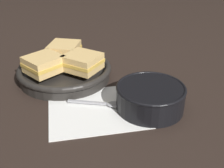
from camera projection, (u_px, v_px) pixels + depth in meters
name	position (u px, v px, depth m)	size (l,w,h in m)	color
ground_plane	(100.00, 105.00, 0.72)	(4.00, 4.00, 0.00)	black
napkin	(99.00, 108.00, 0.71)	(0.27, 0.24, 0.00)	white
soup_bowl	(150.00, 96.00, 0.69)	(0.17, 0.17, 0.06)	black
spoon	(108.00, 104.00, 0.71)	(0.14, 0.08, 0.01)	#9E9EA3
skillet	(65.00, 72.00, 0.85)	(0.28, 0.40, 0.04)	black
sandwich_near_left	(64.00, 51.00, 0.88)	(0.12, 0.13, 0.05)	#DBB26B
sandwich_near_right	(44.00, 64.00, 0.79)	(0.13, 0.13, 0.05)	#DBB26B
sandwich_far_left	(83.00, 62.00, 0.80)	(0.13, 0.13, 0.05)	#DBB26B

